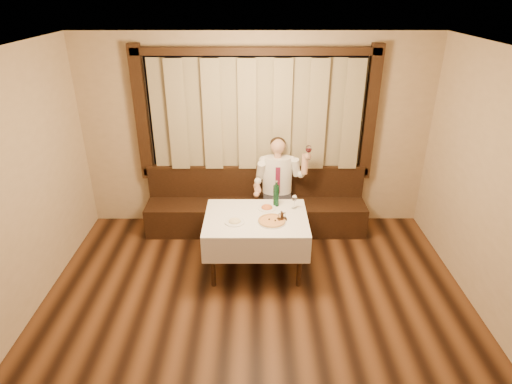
{
  "coord_description": "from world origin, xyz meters",
  "views": [
    {
      "loc": [
        -0.01,
        -2.9,
        3.33
      ],
      "look_at": [
        0.0,
        1.9,
        1.0
      ],
      "focal_mm": 30.0,
      "sensor_mm": 36.0,
      "label": 1
    }
  ],
  "objects_px": {
    "pizza": "(272,221)",
    "seated_man": "(278,180)",
    "dining_table": "(256,224)",
    "green_bottle": "(276,195)",
    "pasta_red": "(267,206)",
    "banquette": "(256,209)",
    "cruet_caddy": "(282,217)",
    "pasta_cream": "(235,220)"
  },
  "relations": [
    {
      "from": "dining_table",
      "to": "seated_man",
      "type": "xyz_separation_m",
      "value": [
        0.31,
        0.93,
        0.18
      ]
    },
    {
      "from": "dining_table",
      "to": "pizza",
      "type": "height_order",
      "value": "pizza"
    },
    {
      "from": "banquette",
      "to": "pasta_red",
      "type": "relative_size",
      "value": 13.66
    },
    {
      "from": "cruet_caddy",
      "to": "seated_man",
      "type": "relative_size",
      "value": 0.08
    },
    {
      "from": "pasta_cream",
      "to": "green_bottle",
      "type": "relative_size",
      "value": 0.7
    },
    {
      "from": "pizza",
      "to": "pasta_red",
      "type": "xyz_separation_m",
      "value": [
        -0.05,
        0.34,
        0.02
      ]
    },
    {
      "from": "pasta_red",
      "to": "dining_table",
      "type": "bearing_deg",
      "value": -122.64
    },
    {
      "from": "pasta_red",
      "to": "green_bottle",
      "type": "distance_m",
      "value": 0.19
    },
    {
      "from": "green_bottle",
      "to": "seated_man",
      "type": "height_order",
      "value": "seated_man"
    },
    {
      "from": "pasta_cream",
      "to": "cruet_caddy",
      "type": "distance_m",
      "value": 0.57
    },
    {
      "from": "pasta_cream",
      "to": "cruet_caddy",
      "type": "xyz_separation_m",
      "value": [
        0.57,
        0.05,
        0.01
      ]
    },
    {
      "from": "dining_table",
      "to": "seated_man",
      "type": "relative_size",
      "value": 0.89
    },
    {
      "from": "pizza",
      "to": "seated_man",
      "type": "xyz_separation_m",
      "value": [
        0.12,
        1.06,
        0.06
      ]
    },
    {
      "from": "cruet_caddy",
      "to": "seated_man",
      "type": "height_order",
      "value": "seated_man"
    },
    {
      "from": "banquette",
      "to": "cruet_caddy",
      "type": "bearing_deg",
      "value": -74.27
    },
    {
      "from": "pizza",
      "to": "pasta_cream",
      "type": "relative_size",
      "value": 1.45
    },
    {
      "from": "pasta_red",
      "to": "green_bottle",
      "type": "xyz_separation_m",
      "value": [
        0.12,
        0.09,
        0.12
      ]
    },
    {
      "from": "banquette",
      "to": "cruet_caddy",
      "type": "height_order",
      "value": "banquette"
    },
    {
      "from": "pasta_cream",
      "to": "green_bottle",
      "type": "xyz_separation_m",
      "value": [
        0.52,
        0.44,
        0.11
      ]
    },
    {
      "from": "pasta_red",
      "to": "banquette",
      "type": "bearing_deg",
      "value": 99.84
    },
    {
      "from": "pasta_red",
      "to": "seated_man",
      "type": "distance_m",
      "value": 0.74
    },
    {
      "from": "banquette",
      "to": "pizza",
      "type": "relative_size",
      "value": 9.15
    },
    {
      "from": "dining_table",
      "to": "pasta_red",
      "type": "distance_m",
      "value": 0.29
    },
    {
      "from": "seated_man",
      "to": "dining_table",
      "type": "bearing_deg",
      "value": -108.56
    },
    {
      "from": "pizza",
      "to": "green_bottle",
      "type": "height_order",
      "value": "green_bottle"
    },
    {
      "from": "pizza",
      "to": "cruet_caddy",
      "type": "relative_size",
      "value": 2.88
    },
    {
      "from": "dining_table",
      "to": "seated_man",
      "type": "height_order",
      "value": "seated_man"
    },
    {
      "from": "green_bottle",
      "to": "cruet_caddy",
      "type": "bearing_deg",
      "value": -82.02
    },
    {
      "from": "banquette",
      "to": "green_bottle",
      "type": "xyz_separation_m",
      "value": [
        0.26,
        -0.72,
        0.59
      ]
    },
    {
      "from": "dining_table",
      "to": "pasta_cream",
      "type": "xyz_separation_m",
      "value": [
        -0.26,
        -0.14,
        0.14
      ]
    },
    {
      "from": "dining_table",
      "to": "green_bottle",
      "type": "height_order",
      "value": "green_bottle"
    },
    {
      "from": "green_bottle",
      "to": "cruet_caddy",
      "type": "height_order",
      "value": "green_bottle"
    },
    {
      "from": "dining_table",
      "to": "pizza",
      "type": "xyz_separation_m",
      "value": [
        0.19,
        -0.13,
        0.12
      ]
    },
    {
      "from": "green_bottle",
      "to": "seated_man",
      "type": "relative_size",
      "value": 0.24
    },
    {
      "from": "dining_table",
      "to": "pasta_red",
      "type": "bearing_deg",
      "value": 57.36
    },
    {
      "from": "banquette",
      "to": "green_bottle",
      "type": "distance_m",
      "value": 0.97
    },
    {
      "from": "pizza",
      "to": "pasta_cream",
      "type": "xyz_separation_m",
      "value": [
        -0.45,
        -0.01,
        0.02
      ]
    },
    {
      "from": "banquette",
      "to": "pasta_cream",
      "type": "height_order",
      "value": "banquette"
    },
    {
      "from": "green_bottle",
      "to": "seated_man",
      "type": "distance_m",
      "value": 0.64
    },
    {
      "from": "banquette",
      "to": "pizza",
      "type": "distance_m",
      "value": 1.25
    },
    {
      "from": "pizza",
      "to": "seated_man",
      "type": "bearing_deg",
      "value": 83.34
    },
    {
      "from": "pizza",
      "to": "green_bottle",
      "type": "bearing_deg",
      "value": 80.89
    }
  ]
}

